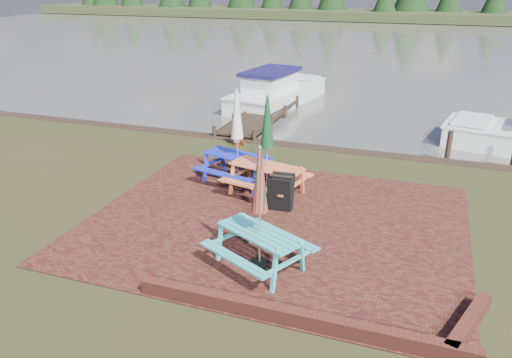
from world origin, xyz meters
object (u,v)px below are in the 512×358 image
Objects in this scene: picnic_table_red at (267,161)px; person at (236,123)px; picnic_table_blue at (237,151)px; chalkboard at (281,193)px; boat_jetty at (276,93)px; jetty at (270,109)px; picnic_table_teal at (260,227)px.

person is (-2.40, 3.81, -0.16)m from picnic_table_red.
picnic_table_blue is 2.87× the size of chalkboard.
jetty is at bearing -71.76° from boat_jetty.
person is (0.68, -6.98, 0.43)m from boat_jetty.
picnic_table_red is 4.51m from person.
picnic_table_teal is 4.62m from picnic_table_blue.
boat_jetty is at bearing 118.98° from picnic_table_red.
picnic_table_blue reaches higher than picnic_table_teal.
picnic_table_blue is at bearing 137.24° from chalkboard.
chalkboard is 0.59× the size of person.
boat_jetty is (-0.33, 2.08, 0.27)m from jetty.
picnic_table_red is (-1.02, 3.56, 0.06)m from picnic_table_teal.
picnic_table_red reaches higher than jetty.
picnic_table_blue reaches higher than chalkboard.
boat_jetty is (-3.75, 11.66, -0.11)m from chalkboard.
picnic_table_red is at bearing -64.79° from boat_jetty.
picnic_table_blue is 1.69× the size of person.
boat_jetty is 7.03m from person.
chalkboard is 12.25m from boat_jetty.
picnic_table_teal is 8.13m from person.
jetty is (-3.42, 9.59, -0.38)m from chalkboard.
chalkboard is at bearing 124.44° from picnic_table_teal.
chalkboard is at bearing -62.90° from boat_jetty.
boat_jetty is at bearing 98.97° from jetty.
boat_jetty is (-4.10, 14.35, -0.53)m from picnic_table_teal.
boat_jetty is (-2.00, 10.23, -0.58)m from picnic_table_blue.
picnic_table_teal reaches higher than jetty.
picnic_table_red is at bearing 132.98° from picnic_table_teal.
jetty is 2.12m from boat_jetty.
picnic_table_teal is 0.94× the size of picnic_table_blue.
boat_jetty is at bearing -69.35° from person.
picnic_table_teal is at bearing -72.89° from jetty.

